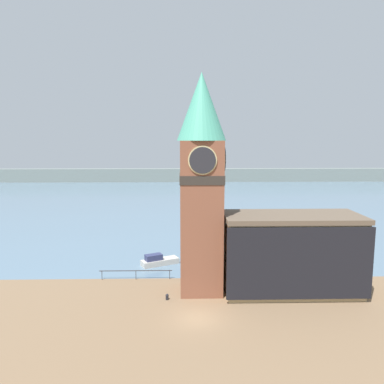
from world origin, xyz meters
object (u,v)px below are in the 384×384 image
clock_tower (201,179)px  pier_building (291,253)px  mooring_bollard_near (167,297)px  boat_near (158,261)px

clock_tower → pier_building: bearing=-3.2°
pier_building → mooring_bollard_near: pier_building is taller
clock_tower → boat_near: clock_tower is taller
clock_tower → boat_near: (-5.11, 8.39, -11.55)m
boat_near → clock_tower: bearing=-84.5°
clock_tower → mooring_bollard_near: bearing=-146.9°
pier_building → mooring_bollard_near: bearing=-172.2°
mooring_bollard_near → clock_tower: bearing=33.1°
clock_tower → mooring_bollard_near: clock_tower is taller
clock_tower → mooring_bollard_near: 12.49m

